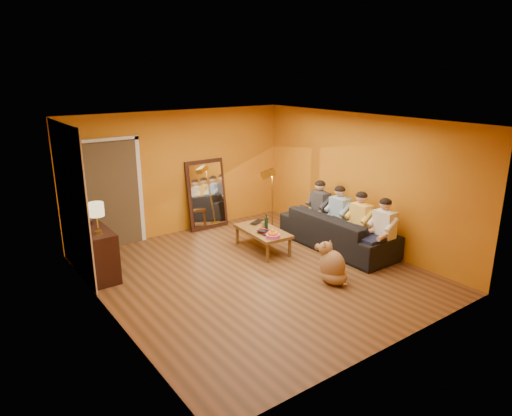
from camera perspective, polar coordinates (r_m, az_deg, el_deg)
room_shell at (r=7.79m, az=-1.53°, el=1.46°), size 5.00×5.50×2.60m
white_accent at (r=8.06m, az=-22.09°, el=0.72°), size 0.02×1.90×2.58m
doorway_recess at (r=9.38m, az=-17.79°, el=1.71°), size 1.06×0.30×2.10m
door_jamb_left at (r=9.12m, az=-20.93°, el=0.98°), size 0.08×0.06×2.20m
door_jamb_right at (r=9.45m, az=-14.29°, el=2.11°), size 0.08×0.06×2.20m
door_header at (r=9.06m, az=-18.14°, el=8.09°), size 1.22×0.06×0.08m
mirror_frame at (r=10.07m, az=-6.19°, el=1.71°), size 0.92×0.27×1.51m
mirror_glass at (r=10.04m, az=-6.08°, el=1.66°), size 0.78×0.21×1.35m
sideboard at (r=8.20m, az=-19.42°, el=-5.20°), size 0.44×1.18×0.85m
table_lamp at (r=7.70m, az=-19.24°, el=-1.20°), size 0.24×0.24×0.51m
sofa at (r=9.09m, az=10.16°, el=-2.80°), size 2.44×0.95×0.71m
coffee_table at (r=8.88m, az=0.82°, el=-4.01°), size 0.69×1.26×0.42m
floor_lamp at (r=9.41m, az=2.05°, el=0.48°), size 0.37×0.34×1.44m
dog at (r=7.61m, az=9.54°, el=-6.70°), size 0.39×0.61×0.71m
person_far_left at (r=8.48m, az=15.70°, el=-2.78°), size 0.70×0.44×1.22m
person_mid_left at (r=8.81m, az=12.93°, el=-1.84°), size 0.70×0.44×1.22m
person_mid_right at (r=9.16m, az=10.36°, el=-0.97°), size 0.70×0.44×1.22m
person_far_right at (r=9.53m, az=8.00°, el=-0.16°), size 0.70×0.44×1.22m
fruit_bowl at (r=8.38m, az=2.12°, el=-3.17°), size 0.26×0.26×0.16m
wine_bottle at (r=8.74m, az=1.29°, el=-1.79°), size 0.07×0.07×0.31m
tumbler at (r=8.95m, az=0.99°, el=-2.07°), size 0.12×0.12×0.10m
laptop at (r=9.17m, az=0.42°, el=-1.83°), size 0.43×0.37×0.03m
book_lower at (r=8.55m, az=0.66°, el=-3.25°), size 0.21×0.26×0.02m
book_mid at (r=8.55m, az=0.67°, el=-3.09°), size 0.25×0.31×0.02m
book_upper at (r=8.53m, az=0.70°, el=-3.01°), size 0.22×0.24×0.02m
vase at (r=8.26m, az=-20.27°, el=-1.31°), size 0.18×0.18×0.18m
flowers at (r=8.20m, az=-20.43°, el=0.17°), size 0.17×0.17×0.39m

